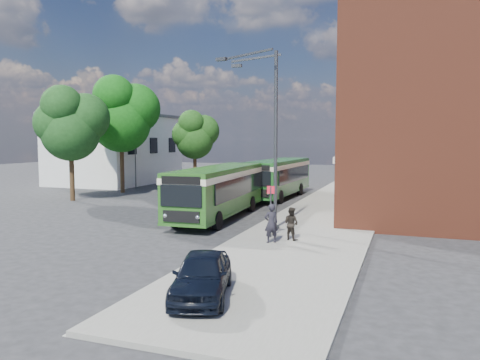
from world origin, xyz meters
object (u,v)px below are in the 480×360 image
at_px(street_lamp, 269,137).
at_px(bus_rear, 278,175).
at_px(parked_car, 202,275).
at_px(bus_front, 220,187).

height_order(street_lamp, bus_rear, street_lamp).
bearing_deg(parked_car, street_lamp, 80.14).
distance_m(street_lamp, parked_car, 11.49).
distance_m(bus_front, bus_rear, 10.36).
relative_size(bus_front, bus_rear, 1.07).
relative_size(bus_front, parked_car, 3.01).
height_order(street_lamp, bus_front, street_lamp).
relative_size(bus_rear, parked_car, 2.82).
bearing_deg(bus_front, street_lamp, -36.54).
height_order(bus_rear, parked_car, bus_rear).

